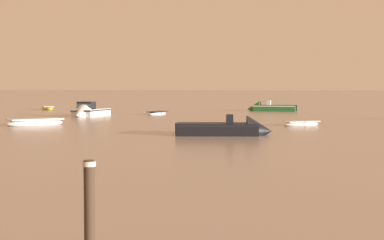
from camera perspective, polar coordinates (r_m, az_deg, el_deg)
motorboat_moored_0 at (r=73.52m, az=7.05°, el=1.05°), size 5.99×2.57×2.00m
rowboat_moored_0 at (r=48.01m, az=-14.38°, el=-0.25°), size 4.12×4.32×0.70m
rowboat_moored_1 at (r=46.88m, az=10.11°, el=-0.36°), size 3.06×2.66×0.48m
motorboat_moored_1 at (r=60.71m, az=-9.67°, el=0.63°), size 2.44×5.89×2.18m
rowboat_moored_3 at (r=79.97m, az=-13.27°, el=1.08°), size 3.09×3.90×0.60m
motorboat_moored_3 at (r=37.32m, az=3.71°, el=-0.99°), size 6.04×2.92×1.99m
rowboat_moored_6 at (r=63.88m, az=-3.23°, el=0.62°), size 1.85×3.26×0.49m
mooring_post_left at (r=10.24m, az=-9.50°, el=-8.91°), size 0.22×0.22×1.98m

